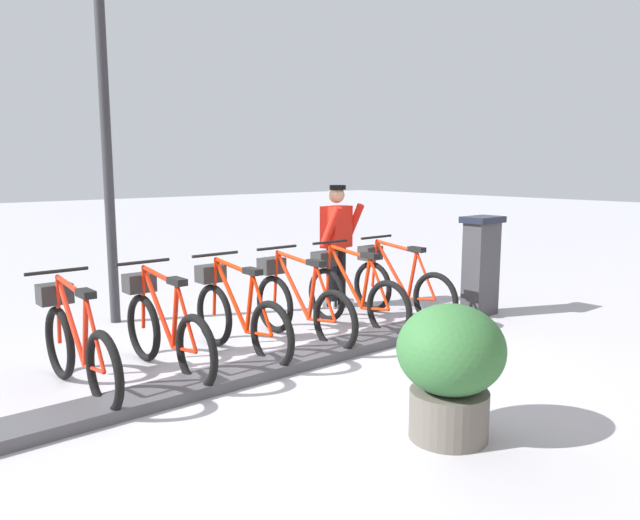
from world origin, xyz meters
name	(u,v)px	position (x,y,z in m)	size (l,w,h in m)	color
ground_plane	(290,366)	(0.00, 0.00, 0.00)	(60.00, 60.00, 0.00)	#A6A5AC
dock_rail_base	(290,361)	(0.00, 0.00, 0.05)	(0.44, 5.60, 0.10)	#47474C
payment_kiosk	(481,264)	(0.05, -3.14, 0.67)	(0.36, 0.52, 1.28)	#38383D
bike_docked_0	(398,285)	(0.63, -2.20, 0.43)	(1.72, 0.54, 1.02)	black
bike_docked_1	(352,293)	(0.63, -1.40, 0.43)	(1.72, 0.54, 1.02)	black
bike_docked_2	(299,303)	(0.63, -0.60, 0.43)	(1.72, 0.54, 1.02)	black
bike_docked_3	(237,314)	(0.63, 0.20, 0.43)	(1.72, 0.54, 1.02)	black
bike_docked_4	(164,328)	(0.63, 1.00, 0.43)	(1.72, 0.54, 1.02)	black
bike_docked_5	(76,344)	(0.63, 1.80, 0.43)	(1.72, 0.54, 1.02)	black
worker_near_rack	(337,241)	(1.60, -2.04, 0.91)	(0.50, 0.68, 1.66)	white
lamp_post	(104,94)	(2.74, 0.62, 2.75)	(0.32, 0.32, 4.24)	#2D2D33
planter_bush	(450,365)	(-1.98, 0.11, 0.54)	(0.76, 0.76, 0.97)	#59544C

